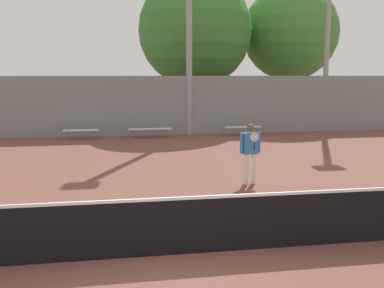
{
  "coord_description": "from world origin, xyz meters",
  "views": [
    {
      "loc": [
        -0.81,
        -7.16,
        3.02
      ],
      "look_at": [
        1.42,
        5.77,
        0.97
      ],
      "focal_mm": 42.0,
      "sensor_mm": 36.0,
      "label": 1
    }
  ],
  "objects_px": {
    "tennis_net": "(167,226)",
    "light_pole_center_back": "(189,9)",
    "light_pole_near_left": "(328,19)",
    "tree_green_tall": "(195,31)",
    "bench_courtside_near": "(150,129)",
    "bench_courtside_far": "(243,127)",
    "bench_adjacent_court": "(81,131)",
    "tree_green_broad": "(290,33)",
    "tennis_player": "(250,150)"
  },
  "relations": [
    {
      "from": "bench_courtside_near",
      "to": "tennis_player",
      "type": "bearing_deg",
      "value": -78.44
    },
    {
      "from": "tennis_net",
      "to": "light_pole_center_back",
      "type": "xyz_separation_m",
      "value": [
        2.9,
        15.2,
        5.68
      ]
    },
    {
      "from": "tennis_player",
      "to": "tree_green_tall",
      "type": "bearing_deg",
      "value": 79.89
    },
    {
      "from": "tennis_player",
      "to": "tree_green_broad",
      "type": "distance_m",
      "value": 18.54
    },
    {
      "from": "bench_courtside_far",
      "to": "tree_green_broad",
      "type": "distance_m",
      "value": 9.76
    },
    {
      "from": "bench_courtside_near",
      "to": "light_pole_near_left",
      "type": "bearing_deg",
      "value": 7.0
    },
    {
      "from": "tennis_player",
      "to": "bench_courtside_far",
      "type": "relative_size",
      "value": 0.93
    },
    {
      "from": "light_pole_center_back",
      "to": "tree_green_tall",
      "type": "height_order",
      "value": "light_pole_center_back"
    },
    {
      "from": "tennis_player",
      "to": "tree_green_broad",
      "type": "xyz_separation_m",
      "value": [
        7.58,
        16.26,
        4.7
      ]
    },
    {
      "from": "tennis_player",
      "to": "light_pole_center_back",
      "type": "xyz_separation_m",
      "value": [
        0.07,
        10.64,
        5.23
      ]
    },
    {
      "from": "tennis_player",
      "to": "bench_courtside_near",
      "type": "distance_m",
      "value": 9.92
    },
    {
      "from": "bench_adjacent_court",
      "to": "light_pole_near_left",
      "type": "distance_m",
      "value": 13.88
    },
    {
      "from": "bench_courtside_near",
      "to": "tree_green_tall",
      "type": "height_order",
      "value": "tree_green_tall"
    },
    {
      "from": "bench_courtside_far",
      "to": "tree_green_tall",
      "type": "distance_m",
      "value": 7.56
    },
    {
      "from": "bench_courtside_near",
      "to": "bench_adjacent_court",
      "type": "height_order",
      "value": "same"
    },
    {
      "from": "tennis_player",
      "to": "light_pole_center_back",
      "type": "distance_m",
      "value": 11.85
    },
    {
      "from": "light_pole_center_back",
      "to": "tennis_player",
      "type": "bearing_deg",
      "value": -90.36
    },
    {
      "from": "bench_courtside_near",
      "to": "bench_adjacent_court",
      "type": "bearing_deg",
      "value": -180.0
    },
    {
      "from": "tennis_net",
      "to": "light_pole_center_back",
      "type": "distance_m",
      "value": 16.48
    },
    {
      "from": "bench_adjacent_court",
      "to": "bench_courtside_far",
      "type": "bearing_deg",
      "value": 0.0
    },
    {
      "from": "bench_adjacent_court",
      "to": "tree_green_tall",
      "type": "xyz_separation_m",
      "value": [
        6.38,
        5.33,
        5.16
      ]
    },
    {
      "from": "bench_courtside_near",
      "to": "bench_courtside_far",
      "type": "xyz_separation_m",
      "value": [
        4.59,
        0.0,
        -0.0
      ]
    },
    {
      "from": "tennis_player",
      "to": "light_pole_near_left",
      "type": "distance_m",
      "value": 14.07
    },
    {
      "from": "bench_adjacent_court",
      "to": "light_pole_near_left",
      "type": "xyz_separation_m",
      "value": [
        12.71,
        1.16,
        5.46
      ]
    },
    {
      "from": "tennis_net",
      "to": "light_pole_center_back",
      "type": "relative_size",
      "value": 0.98
    },
    {
      "from": "tennis_player",
      "to": "light_pole_near_left",
      "type": "height_order",
      "value": "light_pole_near_left"
    },
    {
      "from": "tennis_player",
      "to": "bench_courtside_far",
      "type": "height_order",
      "value": "tennis_player"
    },
    {
      "from": "tennis_net",
      "to": "light_pole_near_left",
      "type": "relative_size",
      "value": 1.07
    },
    {
      "from": "tennis_net",
      "to": "bench_courtside_far",
      "type": "relative_size",
      "value": 6.04
    },
    {
      "from": "bench_courtside_near",
      "to": "bench_courtside_far",
      "type": "height_order",
      "value": "same"
    },
    {
      "from": "light_pole_near_left",
      "to": "tree_green_tall",
      "type": "relative_size",
      "value": 1.15
    },
    {
      "from": "bench_adjacent_court",
      "to": "tree_green_broad",
      "type": "xyz_separation_m",
      "value": [
        12.8,
        6.55,
        5.26
      ]
    },
    {
      "from": "light_pole_near_left",
      "to": "light_pole_center_back",
      "type": "distance_m",
      "value": 7.42
    },
    {
      "from": "light_pole_center_back",
      "to": "tree_green_broad",
      "type": "height_order",
      "value": "light_pole_center_back"
    },
    {
      "from": "bench_adjacent_court",
      "to": "tree_green_broad",
      "type": "bearing_deg",
      "value": 27.11
    },
    {
      "from": "bench_courtside_far",
      "to": "light_pole_center_back",
      "type": "xyz_separation_m",
      "value": [
        -2.54,
        0.93,
        5.78
      ]
    },
    {
      "from": "bench_adjacent_court",
      "to": "light_pole_near_left",
      "type": "height_order",
      "value": "light_pole_near_left"
    },
    {
      "from": "bench_courtside_near",
      "to": "tennis_net",
      "type": "bearing_deg",
      "value": -93.41
    },
    {
      "from": "bench_courtside_near",
      "to": "bench_courtside_far",
      "type": "distance_m",
      "value": 4.59
    },
    {
      "from": "bench_courtside_far",
      "to": "tree_green_broad",
      "type": "bearing_deg",
      "value": 52.83
    },
    {
      "from": "tennis_player",
      "to": "tree_green_tall",
      "type": "height_order",
      "value": "tree_green_tall"
    },
    {
      "from": "tennis_player",
      "to": "bench_adjacent_court",
      "type": "height_order",
      "value": "tennis_player"
    },
    {
      "from": "tree_green_tall",
      "to": "light_pole_near_left",
      "type": "bearing_deg",
      "value": -33.4
    },
    {
      "from": "bench_courtside_near",
      "to": "tree_green_broad",
      "type": "relative_size",
      "value": 0.24
    },
    {
      "from": "bench_courtside_far",
      "to": "bench_adjacent_court",
      "type": "distance_m",
      "value": 7.83
    },
    {
      "from": "light_pole_center_back",
      "to": "tennis_net",
      "type": "bearing_deg",
      "value": -100.81
    },
    {
      "from": "light_pole_center_back",
      "to": "tree_green_tall",
      "type": "xyz_separation_m",
      "value": [
        1.08,
        4.4,
        -0.63
      ]
    },
    {
      "from": "tennis_player",
      "to": "light_pole_center_back",
      "type": "bearing_deg",
      "value": 83.9
    },
    {
      "from": "bench_courtside_far",
      "to": "tennis_player",
      "type": "bearing_deg",
      "value": -105.03
    },
    {
      "from": "bench_courtside_near",
      "to": "light_pole_center_back",
      "type": "xyz_separation_m",
      "value": [
        2.05,
        0.93,
        5.78
      ]
    }
  ]
}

